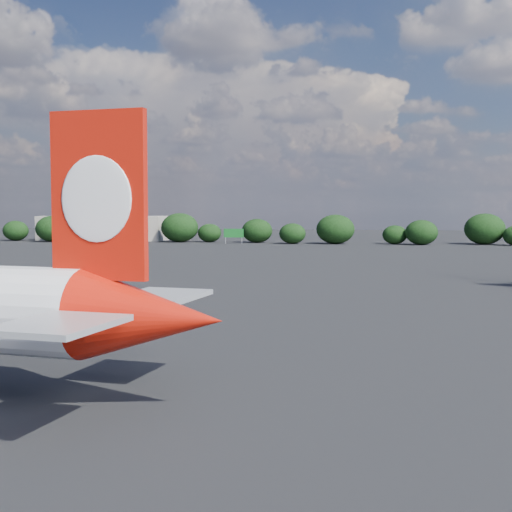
# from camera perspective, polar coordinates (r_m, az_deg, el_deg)

# --- Properties ---
(ground) EXTENTS (500.00, 500.00, 0.00)m
(ground) POSITION_cam_1_polar(r_m,az_deg,el_deg) (97.84, -4.66, -2.63)
(ground) COLOR black
(ground) RESTS_ON ground
(terminal_building) EXTENTS (42.00, 16.00, 8.00)m
(terminal_building) POSITION_cam_1_polar(r_m,az_deg,el_deg) (243.12, -11.99, 2.20)
(terminal_building) COLOR #9E9588
(terminal_building) RESTS_ON ground
(highway_sign) EXTENTS (6.00, 0.30, 4.50)m
(highway_sign) POSITION_cam_1_polar(r_m,az_deg,el_deg) (214.50, -1.80, 1.83)
(highway_sign) COLOR #136320
(highway_sign) RESTS_ON ground
(billboard_yellow) EXTENTS (5.00, 0.30, 5.50)m
(billboard_yellow) POSITION_cam_1_polar(r_m,az_deg,el_deg) (216.70, 6.32, 2.02)
(billboard_yellow) COLOR yellow
(billboard_yellow) RESTS_ON ground
(horizon_treeline) EXTENTS (204.75, 17.06, 9.28)m
(horizon_treeline) POSITION_cam_1_polar(r_m,az_deg,el_deg) (214.87, 5.69, 2.03)
(horizon_treeline) COLOR black
(horizon_treeline) RESTS_ON ground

